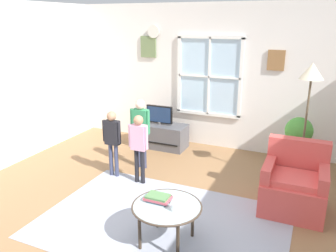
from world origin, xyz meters
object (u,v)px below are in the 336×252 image
(armchair, at_px, (294,186))
(remote_near_books, at_px, (169,199))
(television, at_px, (159,115))
(person_black_shirt, at_px, (112,136))
(coffee_table, at_px, (167,208))
(cup, at_px, (174,207))
(floor_lamp, at_px, (310,84))
(person_pink_shirt, at_px, (139,141))
(tv_stand, at_px, (160,135))
(potted_plant_by_window, at_px, (297,142))
(person_green_shirt, at_px, (141,126))
(book_stack, at_px, (158,198))

(armchair, distance_m, remote_near_books, 1.69)
(television, height_order, remote_near_books, television)
(person_black_shirt, bearing_deg, coffee_table, -39.75)
(cup, bearing_deg, armchair, 51.31)
(cup, distance_m, floor_lamp, 2.57)
(person_pink_shirt, bearing_deg, tv_stand, 104.14)
(television, relative_size, potted_plant_by_window, 0.58)
(person_pink_shirt, bearing_deg, cup, -48.45)
(armchair, bearing_deg, tv_stand, 151.84)
(floor_lamp, bearing_deg, cup, -117.94)
(television, bearing_deg, remote_near_books, -62.55)
(armchair, bearing_deg, floor_lamp, 87.62)
(person_black_shirt, bearing_deg, cup, -38.94)
(armchair, xyz_separation_m, coffee_table, (-1.19, -1.29, 0.10))
(cup, xyz_separation_m, person_green_shirt, (-1.30, 1.70, 0.22))
(book_stack, height_order, remote_near_books, book_stack)
(potted_plant_by_window, bearing_deg, person_pink_shirt, -145.57)
(person_pink_shirt, height_order, floor_lamp, floor_lamp)
(book_stack, bearing_deg, person_pink_shirt, 127.01)
(coffee_table, relative_size, person_black_shirt, 0.73)
(person_pink_shirt, relative_size, person_black_shirt, 1.01)
(television, xyz_separation_m, person_pink_shirt, (0.38, -1.49, 0.02))
(person_green_shirt, xyz_separation_m, potted_plant_by_window, (2.32, 0.93, -0.25))
(armchair, height_order, person_pink_shirt, person_pink_shirt)
(tv_stand, bearing_deg, coffee_table, -63.24)
(coffee_table, bearing_deg, cup, -26.57)
(person_green_shirt, bearing_deg, potted_plant_by_window, 21.86)
(book_stack, bearing_deg, television, 114.93)
(coffee_table, height_order, potted_plant_by_window, potted_plant_by_window)
(remote_near_books, distance_m, potted_plant_by_window, 2.71)
(book_stack, distance_m, potted_plant_by_window, 2.82)
(cup, bearing_deg, tv_stand, 118.14)
(book_stack, xyz_separation_m, person_green_shirt, (-1.06, 1.59, 0.23))
(book_stack, bearing_deg, potted_plant_by_window, 63.53)
(tv_stand, height_order, person_black_shirt, person_black_shirt)
(remote_near_books, height_order, potted_plant_by_window, potted_plant_by_window)
(person_pink_shirt, bearing_deg, potted_plant_by_window, 34.43)
(television, distance_m, remote_near_books, 2.84)
(floor_lamp, bearing_deg, book_stack, -124.15)
(book_stack, xyz_separation_m, potted_plant_by_window, (1.26, 2.52, -0.02))
(person_black_shirt, distance_m, potted_plant_by_window, 2.92)
(armchair, relative_size, book_stack, 3.12)
(coffee_table, distance_m, potted_plant_by_window, 2.81)
(person_green_shirt, bearing_deg, person_pink_shirt, -64.46)
(cup, bearing_deg, coffee_table, 153.43)
(cup, bearing_deg, remote_near_books, 127.37)
(remote_near_books, bearing_deg, person_black_shirt, 142.74)
(person_green_shirt, distance_m, potted_plant_by_window, 2.51)
(coffee_table, height_order, person_pink_shirt, person_pink_shirt)
(television, relative_size, remote_near_books, 3.65)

